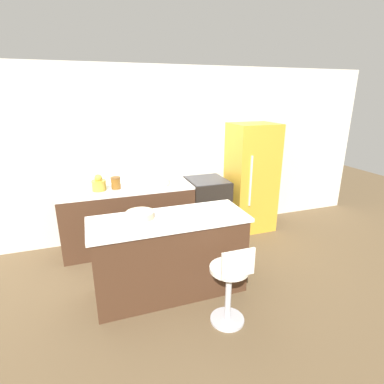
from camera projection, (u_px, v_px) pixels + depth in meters
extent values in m
plane|color=brown|center=(154.00, 252.00, 4.35)|extent=(14.00, 14.00, 0.00)
cube|color=beige|center=(141.00, 155.00, 4.55)|extent=(8.00, 0.06, 2.60)
cube|color=#422819|center=(129.00, 218.00, 4.42)|extent=(1.86, 0.63, 0.89)
cube|color=white|center=(127.00, 189.00, 4.28)|extent=(1.86, 0.63, 0.03)
cube|color=#9EA3A8|center=(103.00, 190.00, 4.17)|extent=(0.44, 0.35, 0.01)
cube|color=#422819|center=(170.00, 257.00, 3.38)|extent=(1.66, 0.62, 0.88)
cube|color=white|center=(169.00, 220.00, 3.24)|extent=(1.73, 0.66, 0.04)
cube|color=black|center=(207.00, 207.00, 4.80)|extent=(0.60, 0.63, 0.92)
cube|color=black|center=(214.00, 223.00, 4.56)|extent=(0.42, 0.01, 0.32)
cube|color=#333338|center=(207.00, 180.00, 4.66)|extent=(0.57, 0.60, 0.01)
cube|color=gold|center=(251.00, 178.00, 4.92)|extent=(0.71, 0.62, 1.76)
cube|color=silver|center=(251.00, 181.00, 4.56)|extent=(0.02, 0.02, 0.79)
cylinder|color=#B7B7BC|center=(227.00, 319.00, 3.04)|extent=(0.34, 0.34, 0.02)
cylinder|color=#B7B7BC|center=(228.00, 296.00, 2.96)|extent=(0.06, 0.06, 0.58)
cylinder|color=silver|center=(229.00, 269.00, 2.86)|extent=(0.38, 0.38, 0.04)
cube|color=silver|center=(238.00, 264.00, 2.67)|extent=(0.33, 0.02, 0.26)
cylinder|color=#B29333|center=(99.00, 185.00, 4.11)|extent=(0.19, 0.19, 0.14)
sphere|color=#B29333|center=(98.00, 178.00, 4.08)|extent=(0.11, 0.11, 0.11)
cylinder|color=beige|center=(160.00, 181.00, 4.38)|extent=(0.28, 0.28, 0.09)
cylinder|color=brown|center=(116.00, 183.00, 4.18)|extent=(0.13, 0.13, 0.15)
cylinder|color=brown|center=(115.00, 178.00, 4.15)|extent=(0.14, 0.14, 0.02)
cylinder|color=#C1B28E|center=(140.00, 215.00, 3.23)|extent=(0.31, 0.31, 0.07)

